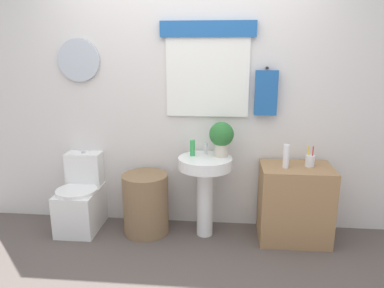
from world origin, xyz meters
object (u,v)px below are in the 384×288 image
Objects in this scene: wooden_cabinet at (294,203)px; lotion_bottle at (286,156)px; pedestal_sink at (205,178)px; toothbrush_cup at (310,161)px; potted_plant at (221,136)px; soap_bottle at (192,148)px; laundry_hamper at (146,204)px; toilet at (81,200)px.

lotion_bottle reaches higher than wooden_cabinet.
pedestal_sink is at bearing 176.75° from lotion_bottle.
toothbrush_cup reaches higher than wooden_cabinet.
potted_plant is at bearing 177.06° from toothbrush_cup.
soap_bottle is at bearing -177.80° from potted_plant.
potted_plant reaches higher than lotion_bottle.
laundry_hamper is at bearing 180.00° from pedestal_sink.
laundry_hamper is 3.10× the size of toothbrush_cup.
toilet is 1.49m from potted_plant.
wooden_cabinet is at bearing 0.00° from laundry_hamper.
wooden_cabinet is 0.42m from toothbrush_cup.
soap_bottle is (-0.93, 0.05, 0.48)m from wooden_cabinet.
pedestal_sink is (0.56, 0.00, 0.27)m from laundry_hamper.
wooden_cabinet is at bearing 0.00° from pedestal_sink.
lotion_bottle is (-0.11, -0.04, 0.45)m from wooden_cabinet.
laundry_hamper is at bearing -2.87° from toilet.
lotion_bottle reaches higher than pedestal_sink.
lotion_bottle is at bearing -10.06° from potted_plant.
toilet reaches higher than laundry_hamper.
toilet is at bearing 177.83° from lotion_bottle.
laundry_hamper is 1.37m from wooden_cabinet.
soap_bottle is at bearing 6.50° from laundry_hamper.
toilet is 5.03× the size of soap_bottle.
pedestal_sink is 2.39× the size of potted_plant.
soap_bottle and lotion_bottle have the same top height.
potted_plant is (1.34, 0.03, 0.66)m from toilet.
toothbrush_cup is (0.78, -0.04, -0.19)m from potted_plant.
soap_bottle is (-0.12, 0.05, 0.27)m from pedestal_sink.
toilet reaches higher than wooden_cabinet.
pedestal_sink is 0.30m from soap_bottle.
potted_plant is (0.70, 0.06, 0.65)m from laundry_hamper.
toothbrush_cup is at bearing -2.94° from potted_plant.
potted_plant is at bearing 169.94° from lotion_bottle.
soap_bottle is at bearing 173.76° from lotion_bottle.
laundry_hamper is 2.76× the size of lotion_bottle.
toilet is 1.07× the size of wooden_cabinet.
potted_plant is (-0.67, 0.06, 0.59)m from wooden_cabinet.
lotion_bottle reaches higher than laundry_hamper.
toothbrush_cup reaches higher than pedestal_sink.
lotion_bottle is (0.56, -0.10, -0.14)m from potted_plant.
pedestal_sink is 0.74m from lotion_bottle.
lotion_bottle is at bearing -3.25° from pedestal_sink.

